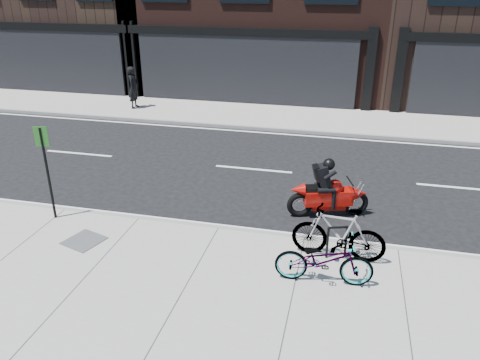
% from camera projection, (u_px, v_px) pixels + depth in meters
% --- Properties ---
extents(ground, '(120.00, 120.00, 0.00)m').
position_uv_depth(ground, '(238.00, 197.00, 12.68)').
color(ground, black).
rests_on(ground, ground).
extents(sidewalk_near, '(60.00, 6.00, 0.13)m').
position_uv_depth(sidewalk_near, '(172.00, 314.00, 8.20)').
color(sidewalk_near, gray).
rests_on(sidewalk_near, ground).
extents(sidewalk_far, '(60.00, 3.50, 0.13)m').
position_uv_depth(sidewalk_far, '(282.00, 117.00, 19.55)').
color(sidewalk_far, gray).
rests_on(sidewalk_far, ground).
extents(bike_rack, '(0.42, 0.17, 0.73)m').
position_uv_depth(bike_rack, '(337.00, 239.00, 9.57)').
color(bike_rack, black).
rests_on(bike_rack, sidewalk_near).
extents(bicycle_front, '(1.89, 0.77, 0.97)m').
position_uv_depth(bicycle_front, '(324.00, 260.00, 8.77)').
color(bicycle_front, gray).
rests_on(bicycle_front, sidewalk_near).
extents(bicycle_rear, '(1.95, 0.67, 1.15)m').
position_uv_depth(bicycle_rear, '(339.00, 233.00, 9.50)').
color(bicycle_rear, gray).
rests_on(bicycle_rear, sidewalk_near).
extents(motorcycle, '(2.00, 0.85, 1.53)m').
position_uv_depth(motorcycle, '(332.00, 193.00, 11.46)').
color(motorcycle, black).
rests_on(motorcycle, ground).
extents(pedestrian, '(0.46, 0.67, 1.79)m').
position_uv_depth(pedestrian, '(134.00, 87.00, 20.31)').
color(pedestrian, black).
rests_on(pedestrian, sidewalk_far).
extents(utility_grate, '(0.94, 0.94, 0.02)m').
position_uv_depth(utility_grate, '(84.00, 241.00, 10.32)').
color(utility_grate, '#515153').
rests_on(utility_grate, sidewalk_near).
extents(sign_post, '(0.30, 0.10, 2.29)m').
position_uv_depth(sign_post, '(46.00, 165.00, 10.78)').
color(sign_post, black).
rests_on(sign_post, sidewalk_near).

